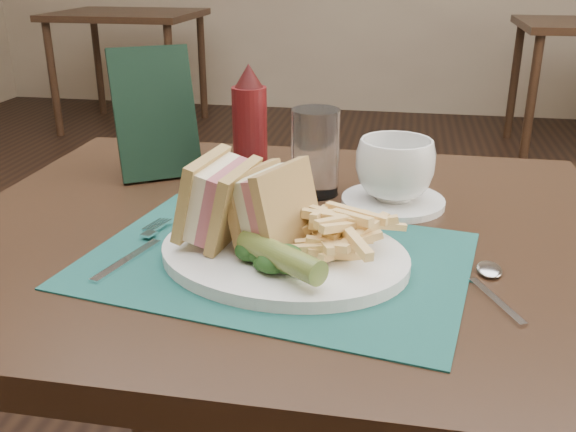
% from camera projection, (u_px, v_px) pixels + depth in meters
% --- Properties ---
extents(floor, '(7.00, 7.00, 0.00)m').
position_uv_depth(floor, '(320.00, 423.00, 1.61)').
color(floor, black).
rests_on(floor, ground).
extents(wall_back, '(6.00, 0.00, 6.00)m').
position_uv_depth(wall_back, '(383.00, 111.00, 4.79)').
color(wall_back, tan).
rests_on(wall_back, ground).
extents(table_bg_left, '(0.90, 0.75, 0.75)m').
position_uv_depth(table_bg_left, '(131.00, 71.00, 4.25)').
color(table_bg_left, black).
rests_on(table_bg_left, ground).
extents(placemat, '(0.49, 0.39, 0.00)m').
position_uv_depth(placemat, '(277.00, 259.00, 0.77)').
color(placemat, '#184E48').
rests_on(placemat, table_main).
extents(plate, '(0.34, 0.30, 0.01)m').
position_uv_depth(plate, '(283.00, 255.00, 0.76)').
color(plate, white).
rests_on(plate, placemat).
extents(sandwich_half_a, '(0.09, 0.12, 0.11)m').
position_uv_depth(sandwich_half_a, '(202.00, 197.00, 0.77)').
color(sandwich_half_a, tan).
rests_on(sandwich_half_a, plate).
extents(sandwich_half_b, '(0.11, 0.12, 0.10)m').
position_uv_depth(sandwich_half_b, '(258.00, 202.00, 0.76)').
color(sandwich_half_b, tan).
rests_on(sandwich_half_b, plate).
extents(kale_garnish, '(0.11, 0.08, 0.03)m').
position_uv_depth(kale_garnish, '(275.00, 257.00, 0.71)').
color(kale_garnish, '#153413').
rests_on(kale_garnish, plate).
extents(pickle_spear, '(0.11, 0.10, 0.03)m').
position_uv_depth(pickle_spear, '(280.00, 256.00, 0.69)').
color(pickle_spear, '#576928').
rests_on(pickle_spear, plate).
extents(fries_pile, '(0.18, 0.20, 0.06)m').
position_uv_depth(fries_pile, '(338.00, 225.00, 0.74)').
color(fries_pile, '#F9CE7C').
rests_on(fries_pile, plate).
extents(fork, '(0.08, 0.17, 0.01)m').
position_uv_depth(fork, '(137.00, 246.00, 0.79)').
color(fork, silver).
rests_on(fork, placemat).
extents(spoon, '(0.09, 0.15, 0.01)m').
position_uv_depth(spoon, '(494.00, 287.00, 0.70)').
color(spoon, silver).
rests_on(spoon, table_main).
extents(saucer, '(0.18, 0.18, 0.01)m').
position_uv_depth(saucer, '(393.00, 201.00, 0.94)').
color(saucer, white).
rests_on(saucer, table_main).
extents(coffee_cup, '(0.16, 0.16, 0.09)m').
position_uv_depth(coffee_cup, '(395.00, 169.00, 0.92)').
color(coffee_cup, white).
rests_on(coffee_cup, saucer).
extents(drinking_glass, '(0.07, 0.07, 0.13)m').
position_uv_depth(drinking_glass, '(315.00, 152.00, 0.96)').
color(drinking_glass, white).
rests_on(drinking_glass, table_main).
extents(ketchup_bottle, '(0.06, 0.06, 0.19)m').
position_uv_depth(ketchup_bottle, '(250.00, 123.00, 1.01)').
color(ketchup_bottle, '#570F11').
rests_on(ketchup_bottle, table_main).
extents(check_presenter, '(0.15, 0.13, 0.21)m').
position_uv_depth(check_presenter, '(155.00, 113.00, 1.03)').
color(check_presenter, black).
rests_on(check_presenter, table_main).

